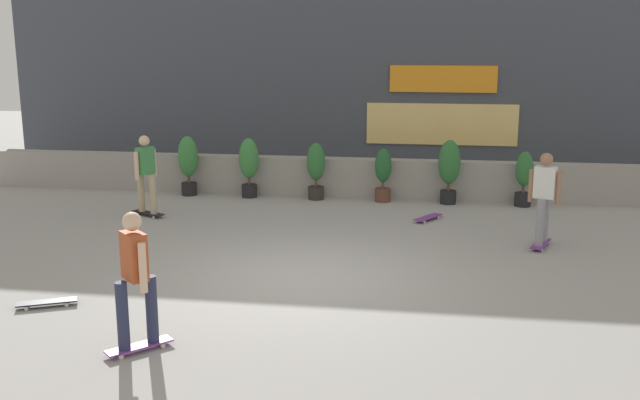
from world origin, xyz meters
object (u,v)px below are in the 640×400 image
potted_plant_0 (188,162)px  potted_plant_4 (449,167)px  skater_by_wall_right (146,172)px  potted_plant_5 (524,177)px  potted_plant_3 (383,173)px  skateboard_near_camera (47,302)px  potted_plant_1 (249,164)px  skateboard_aside (428,217)px  skater_by_wall_left (544,196)px  skater_mid_plaza (135,275)px  potted_plant_2 (316,168)px

potted_plant_0 → potted_plant_4: size_ratio=0.98×
potted_plant_4 → skater_by_wall_right: size_ratio=0.85×
potted_plant_5 → skater_by_wall_right: skater_by_wall_right is taller
potted_plant_3 → skateboard_near_camera: bearing=-119.6°
potted_plant_1 → potted_plant_5: bearing=0.0°
potted_plant_0 → skateboard_aside: potted_plant_0 is taller
skater_by_wall_left → skateboard_aside: size_ratio=2.17×
potted_plant_5 → skater_by_wall_left: size_ratio=0.72×
skater_mid_plaza → potted_plant_2: bearing=84.8°
potted_plant_3 → potted_plant_5: (3.10, -0.00, 0.01)m
potted_plant_4 → skater_by_wall_right: bearing=-161.2°
potted_plant_0 → skater_by_wall_right: skater_by_wall_right is taller
potted_plant_5 → potted_plant_4: bearing=180.0°
potted_plant_0 → skater_mid_plaza: skater_mid_plaza is taller
skateboard_near_camera → potted_plant_2: bearing=70.4°
skater_by_wall_right → skateboard_aside: skater_by_wall_right is taller
potted_plant_3 → skater_mid_plaza: size_ratio=0.72×
potted_plant_5 → potted_plant_3: bearing=180.0°
skater_by_wall_right → skater_mid_plaza: bearing=-69.0°
potted_plant_0 → skater_by_wall_left: size_ratio=0.83×
skater_by_wall_right → skateboard_near_camera: 5.30m
potted_plant_5 → skateboard_aside: bearing=-141.9°
potted_plant_2 → skateboard_aside: potted_plant_2 is taller
potted_plant_5 → skater_by_wall_right: (-7.87, -2.13, 0.28)m
potted_plant_1 → skater_by_wall_right: 2.69m
potted_plant_1 → potted_plant_5: 6.22m
potted_plant_5 → skater_mid_plaza: 10.09m
skater_by_wall_left → skater_by_wall_right: 7.88m
potted_plant_1 → skater_by_wall_left: 6.98m
potted_plant_1 → potted_plant_2: 1.58m
potted_plant_2 → potted_plant_3: potted_plant_2 is taller
potted_plant_0 → potted_plant_5: 7.69m
potted_plant_4 → potted_plant_5: size_ratio=1.18×
skater_mid_plaza → skateboard_aside: 7.71m
potted_plant_3 → skateboard_near_camera: potted_plant_3 is taller
potted_plant_3 → potted_plant_5: 3.10m
skater_by_wall_left → potted_plant_4: bearing=115.4°
potted_plant_2 → skateboard_near_camera: 7.80m
skater_mid_plaza → potted_plant_3: bearing=74.8°
potted_plant_5 → skateboard_aside: (-2.06, -1.62, -0.59)m
potted_plant_0 → skateboard_aside: bearing=-16.1°
skater_by_wall_left → skateboard_aside: 2.74m
skater_by_wall_right → skater_by_wall_left: bearing=-8.4°
potted_plant_2 → potted_plant_3: bearing=0.0°
skater_by_wall_left → skater_by_wall_right: bearing=171.6°
potted_plant_3 → skater_by_wall_right: bearing=-156.0°
potted_plant_2 → skater_by_wall_right: 3.87m
potted_plant_0 → skater_by_wall_left: bearing=-23.3°
potted_plant_0 → potted_plant_5: size_ratio=1.15×
skater_by_wall_left → skateboard_near_camera: 8.28m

